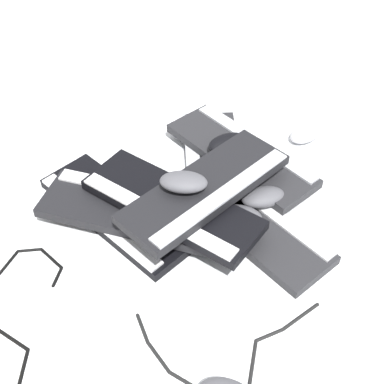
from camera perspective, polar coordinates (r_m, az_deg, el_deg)
name	(u,v)px	position (r m, az deg, el deg)	size (l,w,h in m)	color
ground_plane	(202,218)	(1.32, 1.10, -2.82)	(3.20, 3.20, 0.00)	white
keyboard_0	(116,212)	(1.33, -8.11, -2.10)	(0.28, 0.46, 0.03)	black
keyboard_1	(249,221)	(1.31, 6.14, -3.10)	(0.25, 0.46, 0.03)	#232326
keyboard_2	(213,164)	(1.45, 2.21, 2.98)	(0.32, 0.46, 0.03)	#232326
keyboard_3	(131,210)	(1.29, -6.48, -1.90)	(0.42, 0.41, 0.03)	black
keyboard_4	(171,205)	(1.26, -2.26, -1.35)	(0.34, 0.46, 0.03)	black
keyboard_5	(206,188)	(1.25, 1.53, 0.45)	(0.46, 0.28, 0.03)	black
keyboard_6	(241,154)	(1.44, 5.26, 4.08)	(0.25, 0.46, 0.03)	#232326
mouse_0	(228,143)	(1.42, 3.83, 5.24)	(0.11, 0.07, 0.04)	black
mouse_1	(263,197)	(1.32, 7.59, -0.54)	(0.11, 0.07, 0.04)	#4C4C51
mouse_2	(256,139)	(1.44, 6.84, 5.62)	(0.11, 0.07, 0.04)	silver
mouse_4	(239,216)	(1.27, 5.02, -2.56)	(0.11, 0.07, 0.04)	#4C4C51
mouse_5	(306,133)	(1.58, 12.03, 6.16)	(0.11, 0.07, 0.04)	#B7B7BC
mouse_6	(184,182)	(1.21, -0.91, 1.08)	(0.11, 0.07, 0.04)	#4C4C51
cable_0	(20,338)	(1.17, -17.92, -14.57)	(0.22, 0.55, 0.01)	black
cable_1	(225,352)	(1.11, 3.51, -16.72)	(0.37, 0.25, 0.01)	black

